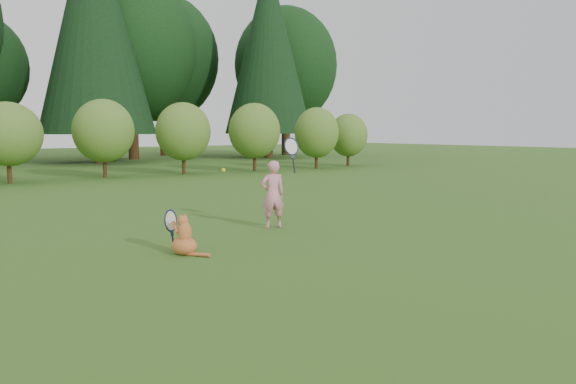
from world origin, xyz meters
TOP-DOWN VIEW (x-y plane):
  - ground at (0.00, 0.00)m, footprint 100.00×100.00m
  - shrub_row at (0.00, 13.00)m, footprint 28.00×3.00m
  - woodland_backdrop at (0.00, 23.00)m, footprint 48.00×10.00m
  - child at (0.41, 1.51)m, footprint 0.69×0.47m
  - cat at (-1.78, 0.51)m, footprint 0.43×0.74m
  - tennis_ball at (-1.00, 0.76)m, footprint 0.06×0.06m

SIDE VIEW (x-z plane):
  - ground at x=0.00m, z-range 0.00..0.00m
  - cat at x=-1.78m, z-range -0.10..0.67m
  - child at x=0.41m, z-range -0.26..1.48m
  - tennis_ball at x=-1.00m, z-range 1.08..1.13m
  - shrub_row at x=0.00m, z-range 0.00..2.80m
  - woodland_backdrop at x=0.00m, z-range 0.00..15.00m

